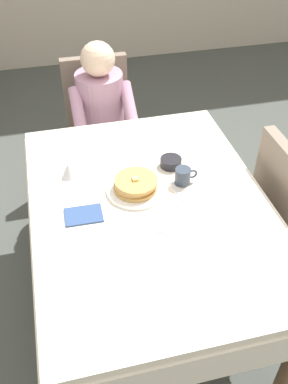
{
  "coord_description": "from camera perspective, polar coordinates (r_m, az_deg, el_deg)",
  "views": [
    {
      "loc": [
        -0.38,
        -1.43,
        2.08
      ],
      "look_at": [
        -0.02,
        0.03,
        0.79
      ],
      "focal_mm": 40.12,
      "sensor_mm": 36.0,
      "label": 1
    }
  ],
  "objects": [
    {
      "name": "dining_table_main",
      "position": [
        2.06,
        0.87,
        -3.38
      ],
      "size": [
        1.12,
        1.52,
        0.74
      ],
      "color": "silver",
      "rests_on": "ground"
    },
    {
      "name": "chair_diner",
      "position": [
        3.04,
        -5.94,
        9.79
      ],
      "size": [
        0.44,
        0.45,
        0.93
      ],
      "rotation": [
        0.0,
        0.0,
        3.14
      ],
      "color": "#7A6B5B",
      "rests_on": "ground"
    },
    {
      "name": "syrup_pitcher",
      "position": [
        2.16,
        -9.99,
        2.84
      ],
      "size": [
        0.08,
        0.08,
        0.07
      ],
      "color": "silver",
      "rests_on": "dining_table_main"
    },
    {
      "name": "cup_coffee",
      "position": [
        2.09,
        5.22,
        2.13
      ],
      "size": [
        0.11,
        0.08,
        0.08
      ],
      "color": "#333D4C",
      "rests_on": "dining_table_main"
    },
    {
      "name": "knife_right_of_plate",
      "position": [
        2.09,
        4.08,
        0.61
      ],
      "size": [
        0.04,
        0.2,
        0.0
      ],
      "primitive_type": "cube",
      "rotation": [
        0.0,
        0.0,
        1.69
      ],
      "color": "silver",
      "rests_on": "dining_table_main"
    },
    {
      "name": "bowl_butter",
      "position": [
        2.21,
        3.59,
        3.98
      ],
      "size": [
        0.11,
        0.11,
        0.04
      ],
      "primitive_type": "cylinder",
      "color": "black",
      "rests_on": "dining_table_main"
    },
    {
      "name": "spoon_near_edge",
      "position": [
        1.86,
        1.81,
        -5.41
      ],
      "size": [
        0.15,
        0.05,
        0.0
      ],
      "primitive_type": "cube",
      "rotation": [
        0.0,
        0.0,
        0.21
      ],
      "color": "silver",
      "rests_on": "dining_table_main"
    },
    {
      "name": "ground_plane",
      "position": [
        2.55,
        0.72,
        -13.92
      ],
      "size": [
        14.0,
        14.0,
        0.0
      ],
      "primitive_type": "plane",
      "color": "#474C47"
    },
    {
      "name": "breakfast_stack",
      "position": [
        2.04,
        -1.18,
        1.04
      ],
      "size": [
        0.21,
        0.21,
        0.07
      ],
      "color": "tan",
      "rests_on": "plate_breakfast"
    },
    {
      "name": "napkin_folded",
      "position": [
        1.95,
        -8.03,
        -3.05
      ],
      "size": [
        0.17,
        0.12,
        0.01
      ],
      "primitive_type": "cube",
      "rotation": [
        0.0,
        0.0,
        -0.03
      ],
      "color": "#334C7F",
      "rests_on": "dining_table_main"
    },
    {
      "name": "diner_person",
      "position": [
        2.84,
        -5.63,
        10.63
      ],
      "size": [
        0.4,
        0.43,
        1.12
      ],
      "rotation": [
        0.0,
        0.0,
        3.14
      ],
      "color": "#B2849E",
      "rests_on": "ground"
    },
    {
      "name": "fork_left_of_plate",
      "position": [
        2.03,
        -6.25,
        -1.03
      ],
      "size": [
        0.02,
        0.18,
        0.0
      ],
      "primitive_type": "cube",
      "rotation": [
        0.0,
        0.0,
        1.52
      ],
      "color": "silver",
      "rests_on": "dining_table_main"
    },
    {
      "name": "plate_breakfast",
      "position": [
        2.06,
        -1.13,
        0.27
      ],
      "size": [
        0.28,
        0.28,
        0.02
      ],
      "primitive_type": "cylinder",
      "color": "white",
      "rests_on": "dining_table_main"
    }
  ]
}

